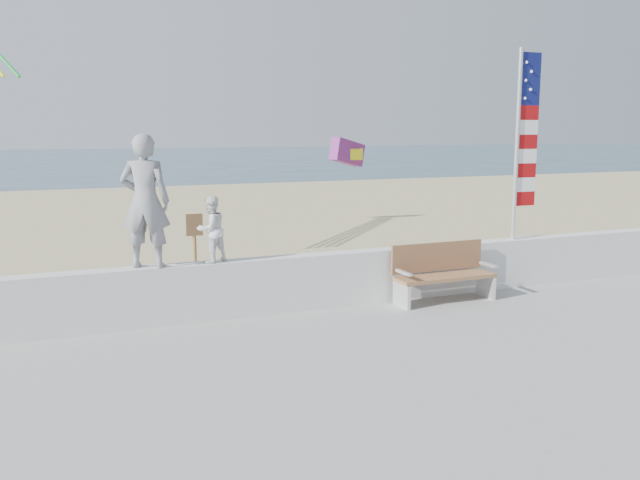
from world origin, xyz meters
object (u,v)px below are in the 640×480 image
Objects in this scene: flag at (523,136)px; adult at (145,201)px; bench at (442,272)px; child at (211,229)px.

adult is at bearing 180.00° from flag.
flag reaches higher than adult.
bench is 3.06m from flag.
flag is (5.89, -0.00, 1.40)m from child.
child is at bearing 180.00° from flag.
child is 0.29× the size of flag.
child is 4.05m from bench.
adult is 6.93m from flag.
adult is 1.09m from child.
adult is at bearing 174.71° from bench.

